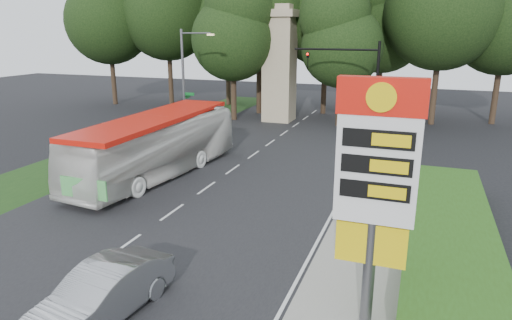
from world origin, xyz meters
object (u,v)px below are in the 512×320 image
(traffic_signal_mast, at_px, (358,78))
(streetlight_signs, at_px, (186,78))
(gas_station_pylon, at_px, (376,175))
(sedan_silver, at_px, (102,294))
(monument, at_px, (280,63))
(transit_bus, at_px, (157,147))

(traffic_signal_mast, relative_size, streetlight_signs, 0.90)
(gas_station_pylon, height_order, traffic_signal_mast, traffic_signal_mast)
(traffic_signal_mast, height_order, sedan_silver, traffic_signal_mast)
(streetlight_signs, bearing_deg, monument, 58.03)
(transit_bus, bearing_deg, sedan_silver, -58.50)
(sedan_silver, bearing_deg, streetlight_signs, 118.99)
(gas_station_pylon, xyz_separation_m, monument, (-11.20, 28.01, 0.66))
(monument, height_order, sedan_silver, monument)
(monument, bearing_deg, sedan_silver, -82.11)
(streetlight_signs, relative_size, transit_bus, 0.66)
(gas_station_pylon, relative_size, monument, 0.68)
(monument, bearing_deg, transit_bus, -94.76)
(transit_bus, xyz_separation_m, sedan_silver, (5.66, -12.01, -0.93))
(streetlight_signs, bearing_deg, gas_station_pylon, -51.04)
(sedan_silver, bearing_deg, traffic_signal_mast, 88.09)
(gas_station_pylon, xyz_separation_m, transit_bus, (-12.70, 10.00, -2.75))
(gas_station_pylon, bearing_deg, traffic_signal_mast, 99.09)
(traffic_signal_mast, height_order, transit_bus, traffic_signal_mast)
(gas_station_pylon, bearing_deg, streetlight_signs, 128.96)
(monument, xyz_separation_m, transit_bus, (-1.50, -18.01, -3.41))
(traffic_signal_mast, xyz_separation_m, transit_bus, (-9.18, -12.00, -2.97))
(gas_station_pylon, xyz_separation_m, streetlight_signs, (-16.19, 20.01, -0.01))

